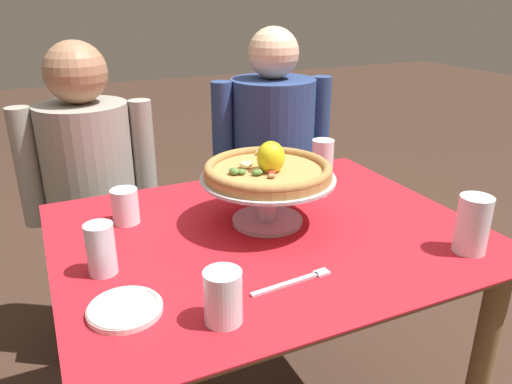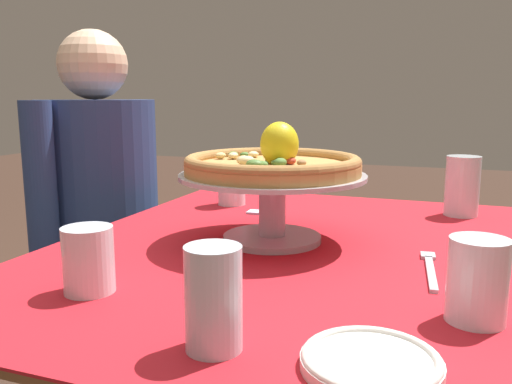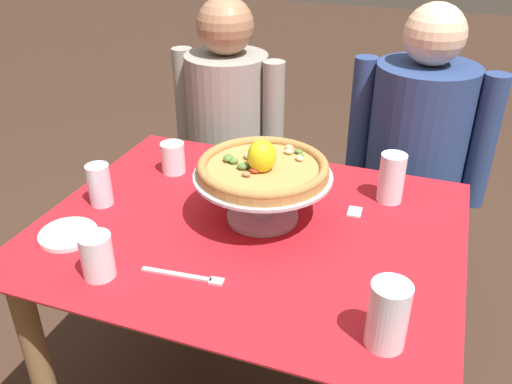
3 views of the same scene
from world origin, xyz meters
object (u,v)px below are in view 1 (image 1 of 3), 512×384
at_px(side_plate, 125,309).
at_px(dinner_fork, 296,281).
at_px(sugar_packet, 317,194).
at_px(water_glass_front_left, 223,300).
at_px(pizza_stand, 268,192).
at_px(water_glass_back_right, 322,163).
at_px(water_glass_front_right, 472,228).
at_px(diner_left, 94,213).
at_px(water_glass_side_left, 101,252).
at_px(diner_right, 272,180).
at_px(water_glass_back_left, 125,208).
at_px(pizza, 268,169).

relative_size(side_plate, dinner_fork, 0.74).
height_order(side_plate, sugar_packet, side_plate).
distance_m(side_plate, sugar_packet, 0.74).
relative_size(water_glass_front_left, dinner_fork, 0.54).
xyz_separation_m(pizza_stand, water_glass_back_right, (0.30, 0.21, -0.03)).
height_order(water_glass_front_left, dinner_fork, water_glass_front_left).
bearing_deg(water_glass_front_right, sugar_packet, 107.58).
relative_size(water_glass_front_left, side_plate, 0.73).
bearing_deg(diner_left, water_glass_side_left, -94.73).
height_order(dinner_fork, sugar_packet, dinner_fork).
relative_size(water_glass_side_left, diner_right, 0.10).
relative_size(water_glass_back_left, water_glass_front_right, 0.68).
bearing_deg(diner_left, water_glass_back_right, -34.11).
height_order(pizza_stand, water_glass_front_left, pizza_stand).
distance_m(water_glass_back_right, diner_right, 0.49).
xyz_separation_m(water_glass_back_left, water_glass_front_right, (0.71, -0.50, 0.02)).
xyz_separation_m(water_glass_back_right, water_glass_front_left, (-0.56, -0.56, -0.02)).
bearing_deg(water_glass_front_left, water_glass_front_right, 0.77).
height_order(side_plate, diner_left, diner_left).
bearing_deg(sugar_packet, side_plate, -151.15).
distance_m(pizza_stand, pizza, 0.06).
xyz_separation_m(water_glass_side_left, side_plate, (0.01, -0.17, -0.04)).
xyz_separation_m(pizza, water_glass_back_left, (-0.34, 0.16, -0.11)).
bearing_deg(diner_right, water_glass_side_left, -136.94).
height_order(pizza, water_glass_back_left, pizza).
bearing_deg(dinner_fork, side_plate, 172.83).
distance_m(pizza_stand, diner_right, 0.77).
xyz_separation_m(water_glass_back_left, diner_right, (0.68, 0.49, -0.19)).
distance_m(water_glass_back_left, sugar_packet, 0.57).
xyz_separation_m(pizza, side_plate, (-0.43, -0.25, -0.14)).
bearing_deg(side_plate, diner_left, 87.01).
xyz_separation_m(water_glass_side_left, diner_left, (0.06, 0.75, -0.22)).
relative_size(water_glass_side_left, sugar_packet, 2.33).
xyz_separation_m(water_glass_front_left, sugar_packet, (0.49, 0.46, -0.04)).
height_order(pizza_stand, pizza, pizza).
relative_size(diner_left, diner_right, 0.98).
height_order(water_glass_back_right, water_glass_front_left, water_glass_back_right).
xyz_separation_m(pizza, diner_right, (0.34, 0.65, -0.30)).
bearing_deg(side_plate, pizza, 30.18).
height_order(pizza, water_glass_front_left, pizza).
distance_m(pizza, water_glass_back_left, 0.39).
bearing_deg(pizza_stand, pizza, -117.36).
xyz_separation_m(water_glass_back_right, side_plate, (-0.73, -0.46, -0.05)).
bearing_deg(water_glass_side_left, dinner_fork, -30.20).
height_order(pizza, water_glass_back_right, pizza).
height_order(water_glass_back_right, water_glass_side_left, water_glass_back_right).
relative_size(water_glass_back_left, side_plate, 0.65).
height_order(side_plate, dinner_fork, side_plate).
bearing_deg(water_glass_back_right, dinner_fork, -126.71).
height_order(water_glass_side_left, sugar_packet, water_glass_side_left).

